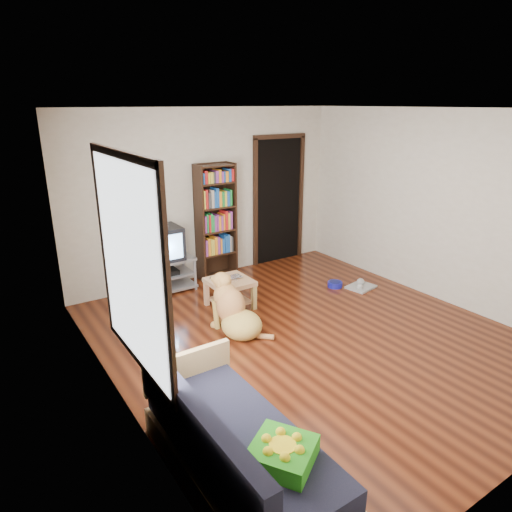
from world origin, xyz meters
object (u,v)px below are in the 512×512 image
coffee_table (230,288)px  dog (234,312)px  tv_stand (163,274)px  bookshelf (216,216)px  dog_bowl (335,284)px  laptop (231,279)px  sofa (234,451)px  green_cushion (282,453)px  crt_tv (161,243)px  grey_rag (361,287)px

coffee_table → dog: (-0.33, -0.65, -0.00)m
tv_stand → bookshelf: 1.20m
bookshelf → dog: bearing=-112.9°
dog_bowl → tv_stand: (-2.22, 1.28, 0.23)m
laptop → sofa: 2.99m
bookshelf → sofa: bearing=-117.3°
green_cushion → coffee_table: bearing=33.0°
sofa → green_cushion: bearing=-73.1°
green_cushion → coffee_table: green_cushion is taller
sofa → coffee_table: bearing=60.1°
crt_tv → sofa: size_ratio=0.32×
laptop → tv_stand: size_ratio=0.40×
tv_stand → sofa: sofa is taller
tv_stand → dog: 1.68m
bookshelf → coffee_table: 1.39m
green_cushion → laptop: 3.30m
laptop → green_cushion: bearing=-110.8°
coffee_table → tv_stand: bearing=117.6°
bookshelf → sofa: 4.26m
bookshelf → tv_stand: bearing=-174.4°
laptop → tv_stand: 1.18m
laptop → dog_bowl: 1.75m
crt_tv → dog_bowl: bearing=-30.3°
green_cushion → sofa: bearing=74.4°
bookshelf → laptop: bearing=-110.1°
laptop → crt_tv: bearing=120.5°
green_cushion → crt_tv: size_ratio=0.68×
bookshelf → sofa: size_ratio=1.00×
tv_stand → sofa: 3.76m
green_cushion → laptop: bearing=32.8°
laptop → dog: size_ratio=0.42×
grey_rag → bookshelf: bearing=134.1°
sofa → dog: bearing=59.0°
grey_rag → tv_stand: 2.96m
tv_stand → coffee_table: 1.15m
green_cushion → dog_bowl: size_ratio=1.79×
grey_rag → crt_tv: bearing=148.4°
grey_rag → sofa: size_ratio=0.22×
bookshelf → coffee_table: bookshelf is taller
dog → grey_rag: bearing=3.4°
laptop → dog: dog is taller
grey_rag → tv_stand: bearing=148.8°
green_cushion → dog: 2.61m
laptop → grey_rag: 2.09m
dog_bowl → coffee_table: size_ratio=0.40×
tv_stand → dog: size_ratio=1.05×
coffee_table → dog: dog is taller
tv_stand → crt_tv: size_ratio=1.55×
sofa → dog_bowl: bearing=36.3°
crt_tv → dog: 1.76m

